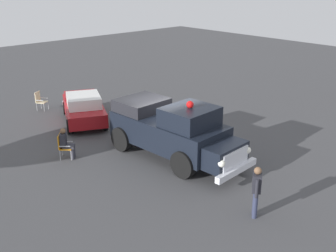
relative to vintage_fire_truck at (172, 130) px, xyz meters
The scene contains 9 objects.
ground_plane 1.54m from the vintage_fire_truck, 121.07° to the right, with size 60.00×60.00×0.00m, color #424244.
vintage_fire_truck is the anchor object (origin of this frame).
classic_hot_rod 6.16m from the vintage_fire_truck, 86.75° to the right, with size 3.56×4.73×1.46m.
lawn_chair_near_truck 4.44m from the vintage_fire_truck, 40.98° to the right, with size 0.69×0.69×1.02m.
lawn_chair_by_car 4.22m from the vintage_fire_truck, 129.99° to the right, with size 0.63×0.63×1.02m.
lawn_chair_spare 9.43m from the vintage_fire_truck, 83.04° to the right, with size 0.68×0.68×1.02m.
spectator_seated 4.30m from the vintage_fire_truck, 40.98° to the right, with size 0.65×0.63×1.29m.
spectator_standing 5.01m from the vintage_fire_truck, 77.51° to the left, with size 0.57×0.46×1.68m.
traffic_cone 3.63m from the vintage_fire_truck, 163.23° to the right, with size 0.40×0.40×0.64m.
Camera 1 is at (10.93, 11.94, 7.09)m, focal length 43.76 mm.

